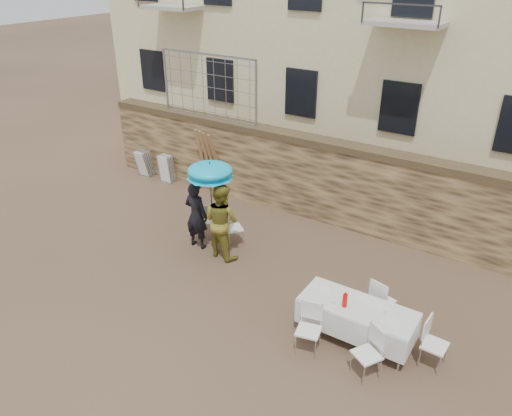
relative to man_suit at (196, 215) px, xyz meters
The scene contains 17 objects.
ground 2.47m from the man_suit, 59.48° to the right, with size 80.00×80.00×0.00m, color brown.
stone_wall 3.23m from the man_suit, 68.55° to the left, with size 13.00×0.50×2.20m, color brown.
chain_link_fence 4.17m from the man_suit, 121.26° to the left, with size 3.20×0.06×1.80m, color gray, non-canonical shape.
man_suit is the anchor object (origin of this frame).
woman_dress 0.75m from the man_suit, ahead, with size 0.90×0.70×1.85m, color #AB9F34.
umbrella 1.22m from the man_suit, 14.04° to the left, with size 1.10×1.10×2.12m.
couple_chair_left 0.67m from the man_suit, 90.00° to the left, with size 0.48×0.48×0.96m, color white, non-canonical shape.
couple_chair_right 0.97m from the man_suit, 38.16° to the left, with size 0.48×0.48×0.96m, color white, non-canonical shape.
banquet_table 4.70m from the man_suit, 12.83° to the right, with size 2.10×0.85×0.78m.
soda_bottle 4.54m from the man_suit, 15.23° to the right, with size 0.09×0.09×0.26m, color red.
table_chair_front_left 4.38m from the man_suit, 24.25° to the right, with size 0.48×0.48×0.96m, color white, non-canonical shape.
table_chair_front_right 5.40m from the man_suit, 19.44° to the right, with size 0.48×0.48×0.96m, color white, non-canonical shape.
table_chair_back 4.80m from the man_suit, ahead, with size 0.48×0.48×0.96m, color white, non-canonical shape.
table_chair_side 6.06m from the man_suit, ahead, with size 0.48×0.48×0.96m, color white, non-canonical shape.
chair_stack_left 4.95m from the man_suit, 147.48° to the left, with size 0.46×0.47×0.92m, color white, non-canonical shape.
chair_stack_right 4.22m from the man_suit, 140.87° to the left, with size 0.46×0.40×0.92m, color white, non-canonical shape.
wood_planks 3.19m from the man_suit, 121.38° to the left, with size 0.70×0.20×2.00m, color #A37749, non-canonical shape.
Camera 1 is at (5.76, -6.12, 6.46)m, focal length 35.00 mm.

